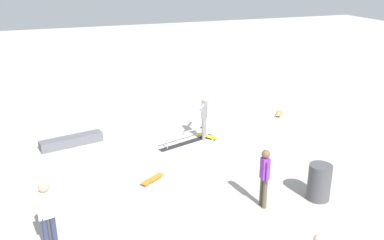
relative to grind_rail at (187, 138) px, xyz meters
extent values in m
plane|color=#ADA89E|center=(-0.33, 0.46, -0.19)|extent=(60.00, 60.00, 0.00)
cube|color=black|center=(0.00, 0.00, -0.18)|extent=(2.17, 0.92, 0.01)
cylinder|color=gray|center=(-0.78, -0.26, 0.02)|extent=(0.04, 0.04, 0.41)
cylinder|color=gray|center=(0.78, 0.26, 0.02)|extent=(0.04, 0.04, 0.41)
cylinder|color=gray|center=(0.00, 0.00, 0.22)|extent=(1.96, 0.69, 0.05)
cube|color=#595960|center=(3.71, -1.11, -0.03)|extent=(2.10, 0.84, 0.31)
cylinder|color=slate|center=(-0.70, -0.16, 0.21)|extent=(0.16, 0.16, 0.79)
cylinder|color=slate|center=(-0.61, -0.03, 0.21)|extent=(0.16, 0.16, 0.79)
cube|color=slate|center=(-0.65, -0.10, 0.89)|extent=(0.27, 0.27, 0.56)
sphere|color=beige|center=(-0.65, -0.10, 1.28)|extent=(0.22, 0.22, 0.22)
cylinder|color=slate|center=(-0.85, -0.41, 1.10)|extent=(0.35, 0.48, 0.07)
cylinder|color=slate|center=(-0.45, 0.21, 1.10)|extent=(0.35, 0.48, 0.07)
cube|color=yellow|center=(-0.80, -0.14, -0.11)|extent=(0.63, 0.77, 0.02)
cylinder|color=white|center=(-0.55, -0.29, -0.16)|extent=(0.06, 0.06, 0.05)
cylinder|color=white|center=(-0.74, -0.43, -0.16)|extent=(0.06, 0.06, 0.05)
cylinder|color=white|center=(-0.87, 0.15, -0.16)|extent=(0.06, 0.06, 0.05)
cylinder|color=white|center=(-1.05, 0.01, -0.16)|extent=(0.06, 0.06, 0.05)
cylinder|color=#2D3351|center=(4.68, 4.47, 0.23)|extent=(0.14, 0.14, 0.83)
cylinder|color=#2D3351|center=(4.52, 4.44, 0.23)|extent=(0.14, 0.14, 0.83)
cube|color=white|center=(4.60, 4.46, 0.94)|extent=(0.25, 0.22, 0.59)
sphere|color=tan|center=(4.60, 4.46, 1.34)|extent=(0.22, 0.22, 0.22)
cylinder|color=white|center=(4.74, 4.48, 0.88)|extent=(0.09, 0.09, 0.55)
cylinder|color=white|center=(4.45, 4.43, 0.88)|extent=(0.09, 0.09, 0.55)
cylinder|color=brown|center=(-0.46, 4.50, 0.20)|extent=(0.12, 0.12, 0.78)
cylinder|color=brown|center=(-0.47, 4.35, 0.20)|extent=(0.12, 0.12, 0.78)
cube|color=purple|center=(-0.47, 4.43, 0.87)|extent=(0.19, 0.21, 0.55)
sphere|color=brown|center=(-0.47, 4.43, 1.25)|extent=(0.21, 0.21, 0.21)
cylinder|color=purple|center=(-0.46, 4.56, 0.82)|extent=(0.07, 0.07, 0.52)
cylinder|color=purple|center=(-0.48, 4.29, 0.82)|extent=(0.07, 0.07, 0.52)
sphere|color=beige|center=(0.37, 7.72, 1.26)|extent=(0.21, 0.21, 0.21)
cube|color=orange|center=(1.80, 2.25, -0.11)|extent=(0.77, 0.61, 0.02)
cylinder|color=white|center=(1.96, 2.49, -0.16)|extent=(0.06, 0.06, 0.05)
cylinder|color=white|center=(2.09, 2.30, -0.16)|extent=(0.06, 0.06, 0.05)
cylinder|color=white|center=(1.51, 2.19, -0.16)|extent=(0.06, 0.06, 0.05)
cylinder|color=white|center=(1.64, 2.00, -0.16)|extent=(0.06, 0.06, 0.05)
cube|color=tan|center=(-4.45, -1.41, -0.11)|extent=(0.67, 0.74, 0.02)
cylinder|color=white|center=(-4.54, -1.69, -0.16)|extent=(0.06, 0.06, 0.05)
cylinder|color=white|center=(-4.71, -1.54, -0.16)|extent=(0.06, 0.06, 0.05)
cylinder|color=white|center=(-4.19, -1.27, -0.16)|extent=(0.06, 0.06, 0.05)
cylinder|color=white|center=(-4.36, -1.12, -0.16)|extent=(0.06, 0.06, 0.05)
cylinder|color=#47474C|center=(-1.99, 4.59, 0.29)|extent=(0.59, 0.59, 0.96)
camera|label=1|loc=(4.34, 12.51, 5.55)|focal=39.64mm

